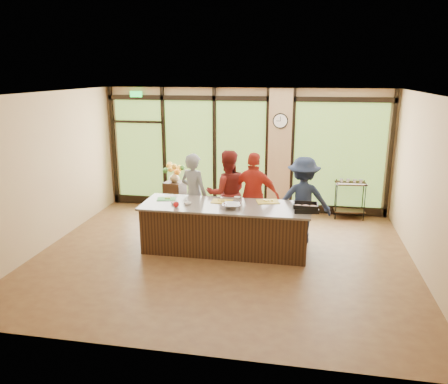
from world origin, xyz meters
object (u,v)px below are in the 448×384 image
at_px(flower_stand, 175,199).
at_px(bar_cart, 350,195).
at_px(cook_right, 303,200).
at_px(roasting_pan, 306,209).
at_px(island_base, 225,229).
at_px(cook_left, 194,195).

relative_size(flower_stand, bar_cart, 0.90).
xyz_separation_m(cook_right, roasting_pan, (0.05, -0.87, 0.08)).
bearing_deg(roasting_pan, bar_cart, 59.89).
relative_size(island_base, roasting_pan, 7.09).
distance_m(cook_right, flower_stand, 3.19).
xyz_separation_m(cook_right, flower_stand, (-2.99, 1.04, -0.45)).
xyz_separation_m(cook_left, flower_stand, (-0.74, 1.07, -0.45)).
height_order(roasting_pan, bar_cart, roasting_pan).
bearing_deg(island_base, roasting_pan, -4.57).
xyz_separation_m(island_base, flower_stand, (-1.54, 1.79, -0.01)).
bearing_deg(cook_left, cook_right, -154.96).
bearing_deg(cook_left, bar_cart, -128.43).
distance_m(island_base, cook_right, 1.69).
relative_size(cook_left, cook_right, 1.01).
distance_m(cook_right, bar_cart, 2.05).
bearing_deg(flower_stand, cook_left, -44.54).
bearing_deg(cook_right, roasting_pan, 90.63).
xyz_separation_m(island_base, bar_cart, (2.55, 2.45, 0.13)).
distance_m(island_base, bar_cart, 3.54).
distance_m(cook_left, flower_stand, 1.38).
height_order(island_base, roasting_pan, roasting_pan).
height_order(island_base, bar_cart, bar_cart).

